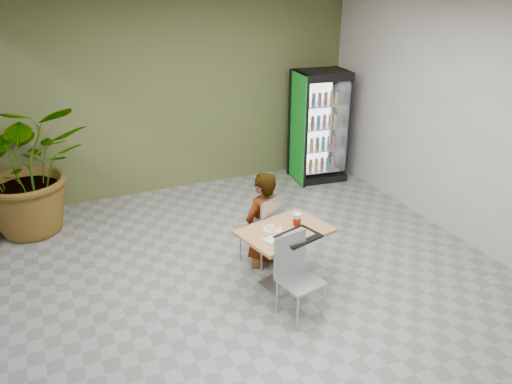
# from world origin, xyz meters

# --- Properties ---
(ground) EXTENTS (7.00, 7.00, 0.00)m
(ground) POSITION_xyz_m (0.00, 0.00, 0.00)
(ground) COLOR gray
(ground) RESTS_ON ground
(room_envelope) EXTENTS (6.00, 7.00, 3.20)m
(room_envelope) POSITION_xyz_m (0.00, 0.00, 1.60)
(room_envelope) COLOR silver
(room_envelope) RESTS_ON ground
(dining_table) EXTENTS (1.14, 0.92, 0.75)m
(dining_table) POSITION_xyz_m (0.20, 0.06, 0.54)
(dining_table) COLOR #AA8549
(dining_table) RESTS_ON ground
(chair_far) EXTENTS (0.57, 0.57, 0.97)m
(chair_far) POSITION_xyz_m (0.21, 0.58, 0.57)
(chair_far) COLOR #AEB1B3
(chair_far) RESTS_ON ground
(chair_near) EXTENTS (0.49, 0.49, 0.93)m
(chair_near) POSITION_xyz_m (0.07, -0.45, 0.55)
(chair_near) COLOR #AEB1B3
(chair_near) RESTS_ON ground
(seated_woman) EXTENTS (0.67, 0.57, 1.55)m
(seated_woman) POSITION_xyz_m (0.16, 0.63, 0.47)
(seated_woman) COLOR black
(seated_woman) RESTS_ON ground
(pizza_plate) EXTENTS (0.31, 0.28, 0.03)m
(pizza_plate) POSITION_xyz_m (0.07, 0.12, 0.77)
(pizza_plate) COLOR silver
(pizza_plate) RESTS_ON dining_table
(soda_cup) EXTENTS (0.10, 0.10, 0.17)m
(soda_cup) POSITION_xyz_m (0.35, 0.07, 0.83)
(soda_cup) COLOR silver
(soda_cup) RESTS_ON dining_table
(napkin_stack) EXTENTS (0.19, 0.19, 0.02)m
(napkin_stack) POSITION_xyz_m (-0.06, -0.11, 0.76)
(napkin_stack) COLOR silver
(napkin_stack) RESTS_ON dining_table
(cafeteria_tray) EXTENTS (0.54, 0.46, 0.03)m
(cafeteria_tray) POSITION_xyz_m (0.24, -0.17, 0.76)
(cafeteria_tray) COLOR black
(cafeteria_tray) RESTS_ON dining_table
(beverage_fridge) EXTENTS (0.96, 0.77, 1.94)m
(beverage_fridge) POSITION_xyz_m (2.30, 2.89, 0.97)
(beverage_fridge) COLOR black
(beverage_fridge) RESTS_ON ground
(potted_plant) EXTENTS (1.82, 1.60, 1.92)m
(potted_plant) POSITION_xyz_m (-2.45, 2.78, 0.96)
(potted_plant) COLOR #305C24
(potted_plant) RESTS_ON ground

